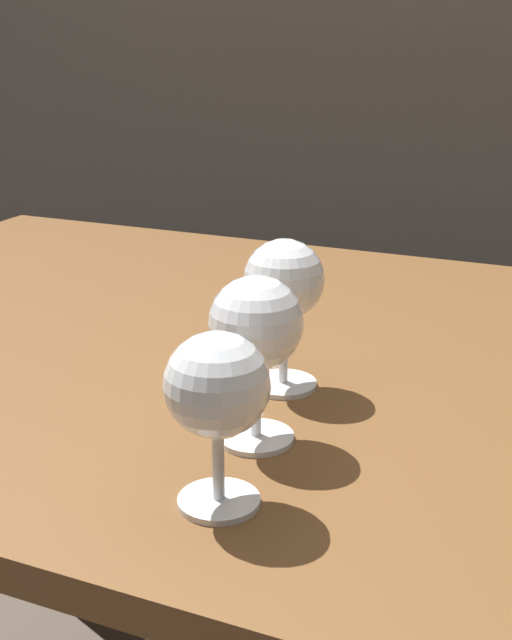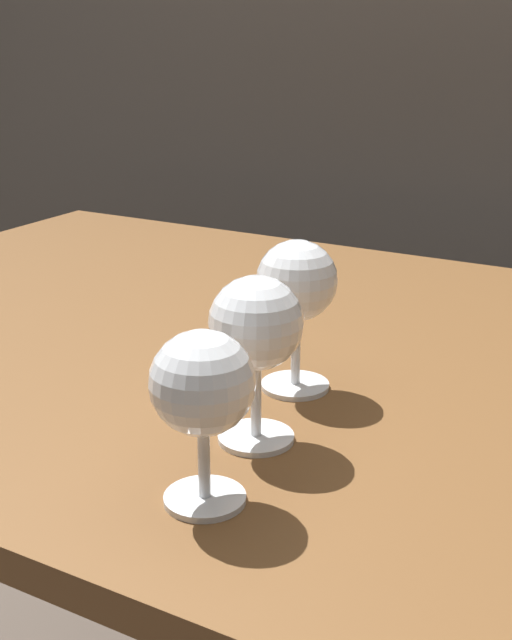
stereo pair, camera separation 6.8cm
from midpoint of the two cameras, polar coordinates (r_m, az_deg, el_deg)
The scene contains 4 objects.
dining_table at distance 0.92m, azimuth 5.16°, elevation -7.62°, with size 1.55×0.86×0.75m.
wine_glass_pinot at distance 0.60m, azimuth -5.90°, elevation -4.76°, with size 0.08×0.08×0.13m.
wine_glass_white at distance 0.68m, azimuth -2.85°, elevation -0.53°, with size 0.08×0.08×0.14m.
wine_glass_amber at distance 0.79m, azimuth -0.59°, elevation 2.41°, with size 0.08×0.08×0.15m.
Camera 1 is at (0.22, -0.80, 1.09)m, focal length 47.84 mm.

